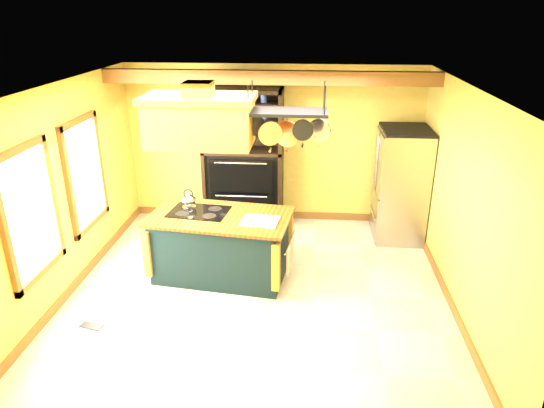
# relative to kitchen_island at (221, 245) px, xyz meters

# --- Properties ---
(floor) EXTENTS (5.00, 5.00, 0.00)m
(floor) POSITION_rel_kitchen_island_xyz_m (0.56, -0.41, -0.47)
(floor) COLOR beige
(floor) RESTS_ON ground
(ceiling) EXTENTS (5.00, 5.00, 0.00)m
(ceiling) POSITION_rel_kitchen_island_xyz_m (0.56, -0.41, 2.23)
(ceiling) COLOR white
(ceiling) RESTS_ON wall_back
(wall_back) EXTENTS (5.00, 0.02, 2.70)m
(wall_back) POSITION_rel_kitchen_island_xyz_m (0.56, 2.09, 0.88)
(wall_back) COLOR gold
(wall_back) RESTS_ON floor
(wall_front) EXTENTS (5.00, 0.02, 2.70)m
(wall_front) POSITION_rel_kitchen_island_xyz_m (0.56, -2.91, 0.88)
(wall_front) COLOR gold
(wall_front) RESTS_ON floor
(wall_left) EXTENTS (0.02, 5.00, 2.70)m
(wall_left) POSITION_rel_kitchen_island_xyz_m (-1.94, -0.41, 0.88)
(wall_left) COLOR gold
(wall_left) RESTS_ON floor
(wall_right) EXTENTS (0.02, 5.00, 2.70)m
(wall_right) POSITION_rel_kitchen_island_xyz_m (3.06, -0.41, 0.88)
(wall_right) COLOR gold
(wall_right) RESTS_ON floor
(ceiling_beam) EXTENTS (5.00, 0.15, 0.20)m
(ceiling_beam) POSITION_rel_kitchen_island_xyz_m (0.56, 1.29, 2.12)
(ceiling_beam) COLOR brown
(ceiling_beam) RESTS_ON ceiling
(window_near) EXTENTS (0.06, 1.06, 1.56)m
(window_near) POSITION_rel_kitchen_island_xyz_m (-1.90, -1.21, 0.93)
(window_near) COLOR brown
(window_near) RESTS_ON wall_left
(window_far) EXTENTS (0.06, 1.06, 1.56)m
(window_far) POSITION_rel_kitchen_island_xyz_m (-1.90, 0.19, 0.93)
(window_far) COLOR brown
(window_far) RESTS_ON wall_left
(kitchen_island) EXTENTS (2.03, 1.29, 1.11)m
(kitchen_island) POSITION_rel_kitchen_island_xyz_m (0.00, 0.00, 0.00)
(kitchen_island) COLOR #13262C
(kitchen_island) RESTS_ON floor
(range_hood) EXTENTS (1.40, 0.79, 0.80)m
(range_hood) POSITION_rel_kitchen_island_xyz_m (-0.20, -0.00, 1.77)
(range_hood) COLOR #BF872F
(range_hood) RESTS_ON ceiling
(pot_rack) EXTENTS (1.09, 0.51, 0.83)m
(pot_rack) POSITION_rel_kitchen_island_xyz_m (0.91, 0.01, 1.77)
(pot_rack) COLOR black
(pot_rack) RESTS_ON ceiling
(refrigerator) EXTENTS (0.77, 0.91, 1.78)m
(refrigerator) POSITION_rel_kitchen_island_xyz_m (2.66, 1.49, 0.40)
(refrigerator) COLOR #9B9EA3
(refrigerator) RESTS_ON floor
(hutch) EXTENTS (1.33, 0.60, 2.35)m
(hutch) POSITION_rel_kitchen_island_xyz_m (0.08, 1.83, 0.44)
(hutch) COLOR black
(hutch) RESTS_ON floor
(floor_register) EXTENTS (0.30, 0.18, 0.01)m
(floor_register) POSITION_rel_kitchen_island_xyz_m (-1.35, -1.34, -0.46)
(floor_register) COLOR black
(floor_register) RESTS_ON floor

